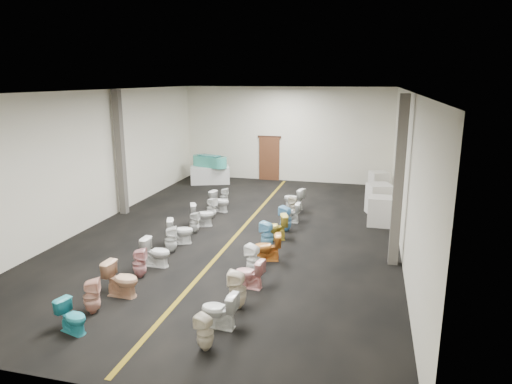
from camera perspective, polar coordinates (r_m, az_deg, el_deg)
floor at (r=14.95m, az=-2.07°, el=-4.97°), size 16.00×16.00×0.00m
ceiling at (r=14.14m, az=-2.23°, el=12.54°), size 16.00×16.00×0.00m
wall_back at (r=22.08m, az=3.77°, el=7.18°), size 10.00×0.00×10.00m
wall_front at (r=7.33m, az=-20.25°, el=-7.73°), size 10.00×0.00×10.00m
wall_left at (r=16.49m, az=-19.11°, el=4.13°), size 0.00×16.00×16.00m
wall_right at (r=13.84m, az=18.15°, el=2.44°), size 0.00×16.00×16.00m
aisle_stripe at (r=14.95m, az=-2.07°, el=-4.96°), size 0.12×15.60×0.01m
back_door at (r=22.35m, az=1.67°, el=4.18°), size 1.00×0.10×2.10m
door_frame at (r=22.21m, az=1.69°, el=6.91°), size 1.15×0.08×0.10m
column_left at (r=17.19m, az=-16.60°, el=4.69°), size 0.25×0.25×4.50m
column_right at (r=12.36m, az=17.40°, el=1.17°), size 0.25×0.25×4.50m
display_table at (r=21.85m, az=-5.76°, el=2.16°), size 2.02×1.50×0.81m
bathtub at (r=21.72m, az=-5.81°, el=3.88°), size 1.80×1.05×0.55m
appliance_crate_a at (r=16.03m, az=15.15°, el=-2.30°), size 0.77×0.77×0.99m
appliance_crate_b at (r=17.31m, az=15.13°, el=-0.88°), size 1.03×1.03×1.12m
appliance_crate_c at (r=18.85m, az=15.07°, el=-0.16°), size 0.85×0.85×0.81m
appliance_crate_d at (r=20.32m, az=15.06°, el=1.10°), size 0.90×0.90×0.98m
toilet_left_0 at (r=9.91m, az=-21.97°, el=-14.25°), size 0.73×0.53×0.67m
toilet_left_1 at (r=10.47m, az=-19.85°, el=-12.16°), size 0.47×0.46×0.77m
toilet_left_2 at (r=11.02m, az=-16.45°, el=-10.40°), size 0.82×0.49×0.82m
toilet_left_3 at (r=11.88m, az=-14.36°, el=-8.60°), size 0.42×0.42×0.76m
toilet_left_4 at (r=12.47m, az=-12.35°, el=-7.35°), size 0.76×0.44×0.77m
toilet_left_5 at (r=13.33m, az=-10.61°, el=-5.87°), size 0.45×0.45×0.76m
toilet_left_6 at (r=13.99m, az=-9.43°, el=-4.82°), size 0.88×0.69×0.78m
toilet_left_7 at (r=14.86m, az=-7.71°, el=-3.79°), size 0.34×0.33×0.70m
toilet_left_8 at (r=15.50m, az=-6.73°, el=-2.83°), size 0.89×0.73×0.80m
toilet_left_9 at (r=16.37m, az=-5.58°, el=-1.97°), size 0.44×0.44×0.75m
toilet_left_10 at (r=17.14m, az=-4.55°, el=-1.17°), size 0.83×0.58×0.77m
toilet_left_11 at (r=17.99m, az=-4.00°, el=-0.58°), size 0.36×0.35×0.68m
toilet_right_0 at (r=8.75m, az=-6.37°, el=-17.08°), size 0.40×0.40×0.70m
toilet_right_1 at (r=9.40m, az=-4.62°, el=-14.48°), size 0.77×0.47×0.76m
toilet_right_2 at (r=10.08m, az=-2.31°, el=-12.09°), size 0.41×0.40×0.85m
toilet_right_3 at (r=10.99m, az=-0.82°, el=-10.15°), size 0.75×0.48×0.72m
toilet_right_4 at (r=11.69m, az=-0.33°, el=-8.43°), size 0.45×0.45×0.79m
toilet_right_5 at (r=12.55m, az=1.44°, el=-6.92°), size 0.82×0.57×0.76m
toilet_right_6 at (r=13.36m, az=1.41°, el=-5.43°), size 0.45×0.45×0.82m
toilet_right_7 at (r=14.09m, az=2.32°, el=-4.43°), size 0.90×0.70×0.81m
toilet_right_8 at (r=14.90m, az=3.75°, el=-3.36°), size 0.50×0.49×0.84m
toilet_right_9 at (r=15.84m, az=4.30°, el=-2.56°), size 0.70×0.40×0.71m
toilet_right_10 at (r=16.59m, az=4.69°, el=-1.81°), size 0.35×0.34×0.70m
toilet_right_11 at (r=17.42m, az=4.74°, el=-0.84°), size 0.91×0.69×0.82m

